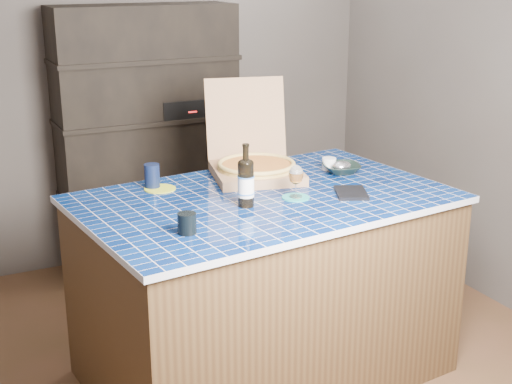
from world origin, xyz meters
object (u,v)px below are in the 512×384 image
wine_glass (296,175)px  kitchen_island (264,287)px  dvd_case (351,193)px  pizza_box (255,164)px  bowl (341,168)px  mead_bottle (246,182)px

wine_glass → kitchen_island: bearing=141.8°
wine_glass → dvd_case: 0.30m
pizza_box → bowl: 0.47m
wine_glass → bowl: wine_glass is taller
dvd_case → bowl: size_ratio=1.03×
pizza_box → wine_glass: pizza_box is taller
kitchen_island → wine_glass: 0.62m
kitchen_island → mead_bottle: size_ratio=6.27×
kitchen_island → dvd_case: 0.65m
kitchen_island → bowl: 0.77m
dvd_case → bowl: (0.16, 0.34, 0.02)m
kitchen_island → bowl: bearing=11.7°
kitchen_island → pizza_box: 0.65m
kitchen_island → dvd_case: (0.39, -0.16, 0.49)m
mead_bottle → pizza_box: bearing=58.8°
kitchen_island → wine_glass: size_ratio=11.81×
kitchen_island → bowl: size_ratio=9.37×
bowl → dvd_case: bearing=-115.6°
dvd_case → wine_glass: bearing=-169.8°
kitchen_island → pizza_box: (0.11, 0.33, 0.55)m
bowl → wine_glass: bearing=-148.1°
pizza_box → kitchen_island: bearing=-95.4°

